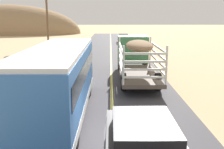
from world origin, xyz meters
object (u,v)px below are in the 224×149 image
at_px(car_far, 123,39).
at_px(power_pole_mid, 47,17).
at_px(livestock_truck, 135,53).
at_px(bus, 58,80).
at_px(boulder_far_horizon, 9,59).

bearing_deg(car_far, power_pole_mid, -128.40).
distance_m(car_far, power_pole_mid, 16.29).
distance_m(livestock_truck, bus, 9.91).
distance_m(bus, boulder_far_horizon, 16.49).
xyz_separation_m(bus, car_far, (4.63, 34.12, -1.05)).
bearing_deg(livestock_truck, boulder_far_horizon, 154.76).
bearing_deg(bus, boulder_far_horizon, 117.66).
relative_size(bus, power_pole_mid, 1.23).
height_order(car_far, power_pole_mid, power_pole_mid).
bearing_deg(power_pole_mid, livestock_truck, -53.20).
relative_size(livestock_truck, bus, 0.97).
bearing_deg(boulder_far_horizon, bus, -62.34).
distance_m(livestock_truck, boulder_far_horizon, 13.28).
relative_size(power_pole_mid, boulder_far_horizon, 7.79).
distance_m(bus, power_pole_mid, 22.46).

